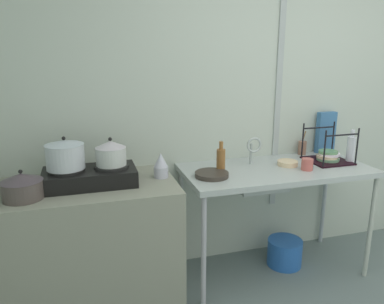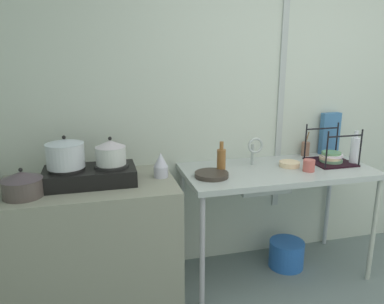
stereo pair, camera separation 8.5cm
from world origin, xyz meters
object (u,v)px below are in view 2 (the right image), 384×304
(frying_pan, at_px, (212,175))
(cup_by_rack, at_px, (309,165))
(small_bowl_on_drainboard, at_px, (289,164))
(pot_on_left_burner, at_px, (65,153))
(pot_on_right_burner, at_px, (111,152))
(bottle_by_rack, at_px, (355,150))
(sink_basin, at_px, (259,180))
(stove, at_px, (90,175))
(faucet, at_px, (255,147))
(pot_beside_stove, at_px, (22,184))
(dish_rack, at_px, (331,157))
(bottle_by_sink, at_px, (221,160))
(cereal_box, at_px, (330,133))
(utensil_jar, at_px, (305,149))
(bucket_on_floor, at_px, (286,254))
(percolator, at_px, (161,165))

(frying_pan, height_order, cup_by_rack, cup_by_rack)
(small_bowl_on_drainboard, bearing_deg, pot_on_left_burner, -179.10)
(pot_on_right_burner, height_order, bottle_by_rack, pot_on_right_burner)
(pot_on_left_burner, relative_size, sink_basin, 0.66)
(stove, relative_size, pot_on_right_burner, 2.95)
(faucet, distance_m, cup_by_rack, 0.41)
(pot_beside_stove, xyz_separation_m, faucet, (1.59, 0.24, 0.07))
(bottle_by_rack, bearing_deg, stove, 178.89)
(dish_rack, relative_size, bottle_by_sink, 1.36)
(pot_on_right_burner, relative_size, faucet, 0.89)
(stove, bearing_deg, small_bowl_on_drainboard, 0.99)
(bottle_by_rack, distance_m, cereal_box, 0.33)
(dish_rack, relative_size, bottle_by_rack, 1.19)
(stove, distance_m, pot_on_left_burner, 0.21)
(dish_rack, xyz_separation_m, bottle_by_rack, (0.15, -0.07, 0.07))
(pot_on_right_burner, relative_size, utensil_jar, 0.98)
(bottle_by_rack, distance_m, utensil_jar, 0.39)
(stove, xyz_separation_m, small_bowl_on_drainboard, (1.45, 0.03, -0.04))
(small_bowl_on_drainboard, xyz_separation_m, bucket_on_floor, (0.03, 0.01, -0.77))
(dish_rack, height_order, small_bowl_on_drainboard, dish_rack)
(pot_on_left_burner, distance_m, frying_pan, 0.97)
(dish_rack, bearing_deg, cereal_box, 60.25)
(bucket_on_floor, bearing_deg, frying_pan, -171.73)
(pot_beside_stove, distance_m, small_bowl_on_drainboard, 1.85)
(pot_beside_stove, bearing_deg, small_bowl_on_drainboard, 4.95)
(pot_on_right_burner, relative_size, percolator, 1.15)
(cereal_box, height_order, bucket_on_floor, cereal_box)
(pot_on_left_burner, bearing_deg, small_bowl_on_drainboard, 0.90)
(pot_on_left_burner, height_order, pot_beside_stove, pot_on_left_burner)
(stove, bearing_deg, pot_on_left_burner, -180.00)
(sink_basin, relative_size, bottle_by_sink, 1.60)
(percolator, relative_size, sink_basin, 0.47)
(pot_on_left_burner, bearing_deg, cup_by_rack, -3.97)
(stove, distance_m, faucet, 1.21)
(bucket_on_floor, bearing_deg, faucet, 166.92)
(cereal_box, bearing_deg, bottle_by_rack, -91.21)
(cup_by_rack, xyz_separation_m, bucket_on_floor, (-0.04, 0.15, -0.79))
(pot_on_left_burner, xyz_separation_m, cereal_box, (2.10, 0.28, -0.04))
(pot_beside_stove, bearing_deg, pot_on_left_burner, 28.63)
(pot_on_right_burner, bearing_deg, pot_on_left_burner, -180.00)
(pot_on_left_burner, bearing_deg, sink_basin, -2.03)
(small_bowl_on_drainboard, bearing_deg, faucet, 163.48)
(faucet, relative_size, bucket_on_floor, 0.80)
(dish_rack, distance_m, cup_by_rack, 0.32)
(pot_on_right_burner, xyz_separation_m, bottle_by_sink, (0.77, 0.01, -0.11))
(cup_by_rack, bearing_deg, bottle_by_sink, 168.35)
(percolator, height_order, small_bowl_on_drainboard, percolator)
(stove, distance_m, pot_beside_stove, 0.41)
(cereal_box, bearing_deg, pot_on_left_burner, -175.11)
(pot_on_left_burner, relative_size, frying_pan, 1.02)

